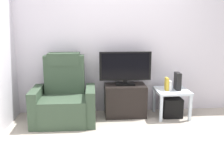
# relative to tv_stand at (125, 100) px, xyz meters

# --- Properties ---
(ground_plane) EXTENTS (6.40, 6.40, 0.00)m
(ground_plane) POSITION_rel_tv_stand_xyz_m (0.02, -0.85, -0.27)
(ground_plane) COLOR #B2A899
(wall_back) EXTENTS (6.40, 0.06, 2.60)m
(wall_back) POSITION_rel_tv_stand_xyz_m (0.02, 0.28, 1.03)
(wall_back) COLOR silver
(wall_back) RESTS_ON ground
(tv_stand) EXTENTS (0.68, 0.44, 0.53)m
(tv_stand) POSITION_rel_tv_stand_xyz_m (0.00, 0.00, 0.00)
(tv_stand) COLOR black
(tv_stand) RESTS_ON ground
(television) EXTENTS (0.86, 0.20, 0.56)m
(television) POSITION_rel_tv_stand_xyz_m (0.00, 0.02, 0.56)
(television) COLOR black
(television) RESTS_ON tv_stand
(recliner_armchair) EXTENTS (0.98, 0.78, 1.08)m
(recliner_armchair) POSITION_rel_tv_stand_xyz_m (-1.00, -0.19, 0.11)
(recliner_armchair) COLOR #384C38
(recliner_armchair) RESTS_ON ground
(side_table) EXTENTS (0.54, 0.54, 0.46)m
(side_table) POSITION_rel_tv_stand_xyz_m (0.77, -0.10, 0.12)
(side_table) COLOR silver
(side_table) RESTS_ON ground
(subwoofer_box) EXTENTS (0.32, 0.32, 0.32)m
(subwoofer_box) POSITION_rel_tv_stand_xyz_m (0.77, -0.10, -0.11)
(subwoofer_box) COLOR black
(subwoofer_box) RESTS_ON ground
(book_leftmost) EXTENTS (0.05, 0.12, 0.21)m
(book_leftmost) POSITION_rel_tv_stand_xyz_m (0.67, -0.12, 0.30)
(book_leftmost) COLOR gold
(book_leftmost) RESTS_ON side_table
(book_middle) EXTENTS (0.04, 0.11, 0.16)m
(book_middle) POSITION_rel_tv_stand_xyz_m (0.72, -0.12, 0.27)
(book_middle) COLOR white
(book_middle) RESTS_ON side_table
(game_console) EXTENTS (0.07, 0.20, 0.29)m
(game_console) POSITION_rel_tv_stand_xyz_m (0.86, -0.09, 0.34)
(game_console) COLOR black
(game_console) RESTS_ON side_table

